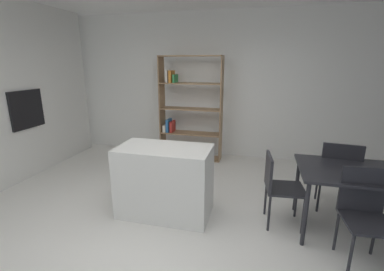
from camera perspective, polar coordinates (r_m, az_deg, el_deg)
name	(u,v)px	position (r m, az deg, el deg)	size (l,w,h in m)	color
ground_plane	(169,229)	(3.29, -4.91, -19.26)	(9.56, 9.56, 0.00)	silver
back_partition	(213,86)	(5.43, 4.44, 10.49)	(6.95, 0.06, 2.83)	white
built_in_oven	(27,109)	(5.09, -31.86, 4.80)	(0.06, 0.62, 0.62)	black
kitchen_island	(165,181)	(3.39, -5.84, -9.66)	(1.13, 0.62, 0.88)	silver
open_bookshelf	(187,108)	(5.21, -1.01, 5.85)	(1.21, 0.32, 2.00)	#997551
dining_table	(352,177)	(3.38, 31.10, -7.62)	(1.10, 0.84, 0.75)	#232328
dining_chair_near	(364,209)	(3.05, 32.96, -13.00)	(0.43, 0.46, 0.92)	#232328
dining_chair_far	(339,171)	(3.81, 28.87, -6.61)	(0.49, 0.47, 0.94)	#232328
dining_chair_island_side	(277,183)	(3.29, 17.82, -9.68)	(0.46, 0.45, 0.85)	#232328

